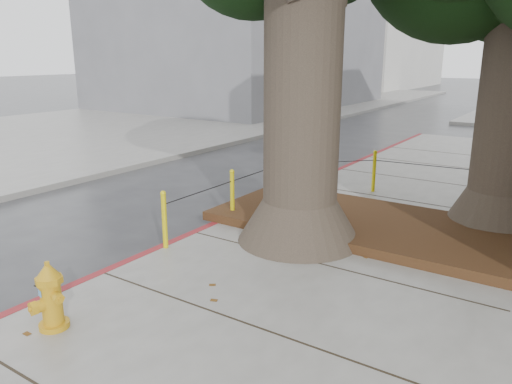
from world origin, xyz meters
The scene contains 9 objects.
ground centered at (0.00, 0.00, 0.00)m, with size 140.00×140.00×0.00m, color #28282B.
sidewalk_opposite centered at (-14.00, 10.00, 0.07)m, with size 14.00×60.00×0.15m, color slate.
curb_red centered at (-2.00, 2.50, 0.07)m, with size 0.14×26.00×0.16m, color maroon.
planter_bed centered at (0.90, 3.90, 0.23)m, with size 6.40×2.60×0.16m, color black.
building_far_grey centered at (-15.00, 22.00, 6.00)m, with size 12.00×16.00×12.00m, color slate.
building_far_white centered at (-17.00, 45.00, 7.50)m, with size 12.00×18.00×15.00m, color silver.
bollard_ring centered at (-0.87, 4.38, 0.66)m, with size 3.79×5.39×0.95m.
fire_hydrant centered at (-1.24, -1.29, 0.54)m, with size 0.43×0.40×0.80m.
car_dark centered at (-11.70, 17.16, 0.60)m, with size 1.67×4.11×1.19m, color black.
Camera 1 is at (3.47, -4.19, 3.14)m, focal length 35.00 mm.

